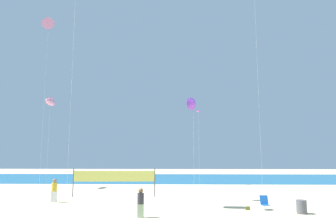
{
  "coord_description": "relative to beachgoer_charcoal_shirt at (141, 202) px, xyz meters",
  "views": [
    {
      "loc": [
        2.85,
        -18.48,
        3.55
      ],
      "look_at": [
        1.99,
        10.64,
        7.64
      ],
      "focal_mm": 32.74,
      "sensor_mm": 36.0,
      "label": 1
    }
  ],
  "objects": [
    {
      "name": "ocean_band",
      "position": [
        -0.74,
        29.88,
        -0.88
      ],
      "size": [
        120.0,
        20.0,
        0.01
      ],
      "primitive_type": "cube",
      "color": "#1E6B99",
      "rests_on": "ground"
    },
    {
      "name": "beachgoer_charcoal_shirt",
      "position": [
        0.0,
        0.0,
        0.0
      ],
      "size": [
        0.38,
        0.38,
        1.65
      ],
      "rotation": [
        0.0,
        0.0,
        6.16
      ],
      "color": "#99B28C",
      "rests_on": "ground"
    },
    {
      "name": "kite_pink_inflatable",
      "position": [
        -12.24,
        15.7,
        8.59
      ],
      "size": [
        0.79,
        2.12,
        10.04
      ],
      "color": "silver",
      "rests_on": "ground"
    },
    {
      "name": "kite_magenta_diamond",
      "position": [
        4.81,
        19.96,
        7.78
      ],
      "size": [
        0.48,
        0.48,
        9.12
      ],
      "color": "silver",
      "rests_on": "ground"
    },
    {
      "name": "kite_violet_delta",
      "position": [
        3.46,
        6.89,
        6.87
      ],
      "size": [
        1.09,
        1.05,
        8.29
      ],
      "color": "silver",
      "rests_on": "ground"
    },
    {
      "name": "folding_beach_chair",
      "position": [
        7.85,
        2.79,
        -0.42
      ],
      "size": [
        0.52,
        0.65,
        0.89
      ],
      "rotation": [
        0.0,
        0.0,
        0.43
      ],
      "color": "#1959B2",
      "rests_on": "ground"
    },
    {
      "name": "trash_barrel",
      "position": [
        9.69,
        1.42,
        -0.47
      ],
      "size": [
        0.61,
        0.61,
        0.81
      ],
      "primitive_type": "cylinder",
      "color": "#595960",
      "rests_on": "ground"
    },
    {
      "name": "ground_plane",
      "position": [
        -0.74,
        0.4,
        -0.88
      ],
      "size": [
        120.0,
        120.0,
        0.0
      ],
      "primitive_type": "plane",
      "color": "beige"
    },
    {
      "name": "kite_pink_delta",
      "position": [
        -14.21,
        18.44,
        19.15
      ],
      "size": [
        1.61,
        0.76,
        20.83
      ],
      "color": "silver",
      "rests_on": "ground"
    },
    {
      "name": "volleyball_net",
      "position": [
        -3.32,
        8.63,
        0.74
      ],
      "size": [
        7.08,
        0.36,
        2.4
      ],
      "color": "#4C4C51",
      "rests_on": "ground"
    },
    {
      "name": "beach_handbag",
      "position": [
        6.68,
        2.62,
        -0.77
      ],
      "size": [
        0.28,
        0.14,
        0.22
      ],
      "primitive_type": "cube",
      "color": "olive",
      "rests_on": "ground"
    },
    {
      "name": "beachgoer_mustard_shirt",
      "position": [
        -7.27,
        5.55,
        0.05
      ],
      "size": [
        0.4,
        0.4,
        1.74
      ],
      "rotation": [
        0.0,
        0.0,
        5.97
      ],
      "color": "white",
      "rests_on": "ground"
    }
  ]
}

